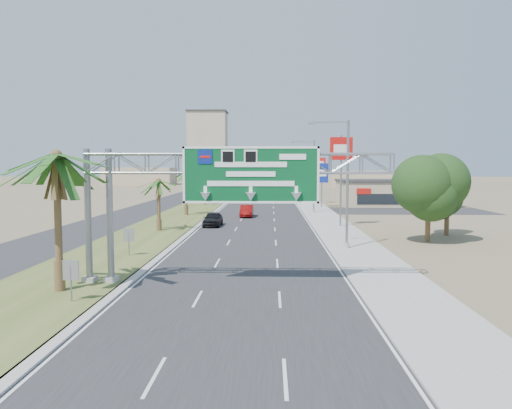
{
  "coord_description": "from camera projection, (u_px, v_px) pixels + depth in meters",
  "views": [
    {
      "loc": [
        1.54,
        -16.74,
        6.45
      ],
      "look_at": [
        0.69,
        12.6,
        4.2
      ],
      "focal_mm": 35.0,
      "sensor_mm": 36.0,
      "label": 1
    }
  ],
  "objects": [
    {
      "name": "ground",
      "position": [
        226.0,
        353.0,
        17.23
      ],
      "size": [
        600.0,
        600.0,
        0.0
      ],
      "primitive_type": "plane",
      "color": "#8C7A59",
      "rests_on": "ground"
    },
    {
      "name": "road",
      "position": [
        264.0,
        192.0,
        126.86
      ],
      "size": [
        12.0,
        300.0,
        0.02
      ],
      "primitive_type": "cube",
      "color": "#28282B",
      "rests_on": "ground"
    },
    {
      "name": "sidewalk_right",
      "position": [
        298.0,
        192.0,
        126.61
      ],
      "size": [
        4.0,
        300.0,
        0.1
      ],
      "primitive_type": "cube",
      "color": "#9E9B93",
      "rests_on": "ground"
    },
    {
      "name": "median_grass",
      "position": [
        225.0,
        191.0,
        127.14
      ],
      "size": [
        7.0,
        300.0,
        0.12
      ],
      "primitive_type": "cube",
      "color": "#495A27",
      "rests_on": "ground"
    },
    {
      "name": "opposing_road",
      "position": [
        198.0,
        192.0,
        127.35
      ],
      "size": [
        8.0,
        300.0,
        0.02
      ],
      "primitive_type": "cube",
      "color": "#28282B",
      "rests_on": "ground"
    },
    {
      "name": "sign_gantry",
      "position": [
        222.0,
        174.0,
        26.69
      ],
      "size": [
        16.75,
        1.24,
        7.5
      ],
      "color": "gray",
      "rests_on": "ground"
    },
    {
      "name": "palm_near",
      "position": [
        56.0,
        157.0,
        24.94
      ],
      "size": [
        5.7,
        5.7,
        8.35
      ],
      "color": "brown",
      "rests_on": "ground"
    },
    {
      "name": "palm_row_b",
      "position": [
        158.0,
        182.0,
        49.02
      ],
      "size": [
        3.99,
        3.99,
        5.95
      ],
      "color": "brown",
      "rests_on": "ground"
    },
    {
      "name": "palm_row_c",
      "position": [
        186.0,
        172.0,
        64.91
      ],
      "size": [
        3.99,
        3.99,
        6.75
      ],
      "color": "brown",
      "rests_on": "ground"
    },
    {
      "name": "palm_row_d",
      "position": [
        204.0,
        179.0,
        82.94
      ],
      "size": [
        3.99,
        3.99,
        5.45
      ],
      "color": "brown",
      "rests_on": "ground"
    },
    {
      "name": "palm_row_e",
      "position": [
        217.0,
        173.0,
        101.83
      ],
      "size": [
        3.99,
        3.99,
        6.15
      ],
      "color": "brown",
      "rests_on": "ground"
    },
    {
      "name": "palm_row_f",
      "position": [
        227.0,
        173.0,
        126.77
      ],
      "size": [
        3.99,
        3.99,
        5.75
      ],
      "color": "brown",
      "rests_on": "ground"
    },
    {
      "name": "streetlight_near",
      "position": [
        345.0,
        189.0,
        38.58
      ],
      "size": [
        3.27,
        0.44,
        10.0
      ],
      "color": "gray",
      "rests_on": "ground"
    },
    {
      "name": "streetlight_mid",
      "position": [
        312.0,
        179.0,
        68.48
      ],
      "size": [
        3.27,
        0.44,
        10.0
      ],
      "color": "gray",
      "rests_on": "ground"
    },
    {
      "name": "streetlight_far",
      "position": [
        298.0,
        175.0,
        104.36
      ],
      "size": [
        3.27,
        0.44,
        10.0
      ],
      "color": "gray",
      "rests_on": "ground"
    },
    {
      "name": "signal_mast",
      "position": [
        291.0,
        175.0,
        88.44
      ],
      "size": [
        10.28,
        0.71,
        8.0
      ],
      "color": "gray",
      "rests_on": "ground"
    },
    {
      "name": "store_building",
      "position": [
        394.0,
        193.0,
        82.21
      ],
      "size": [
        18.0,
        10.0,
        4.0
      ],
      "primitive_type": "cube",
      "color": "tan",
      "rests_on": "ground"
    },
    {
      "name": "oak_near",
      "position": [
        429.0,
        189.0,
        42.36
      ],
      "size": [
        4.5,
        4.5,
        6.8
      ],
      "color": "brown",
      "rests_on": "ground"
    },
    {
      "name": "oak_far",
      "position": [
        447.0,
        195.0,
        46.31
      ],
      "size": [
        3.5,
        3.5,
        5.6
      ],
      "color": "brown",
      "rests_on": "ground"
    },
    {
      "name": "median_signback_a",
      "position": [
        71.0,
        273.0,
        23.32
      ],
      "size": [
        0.75,
        0.08,
        2.08
      ],
      "color": "gray",
      "rests_on": "ground"
    },
    {
      "name": "median_signback_b",
      "position": [
        129.0,
        237.0,
        35.3
      ],
      "size": [
        0.75,
        0.08,
        2.08
      ],
      "color": "gray",
      "rests_on": "ground"
    },
    {
      "name": "tower_distant",
      "position": [
        208.0,
        146.0,
        265.98
      ],
      "size": [
        20.0,
        16.0,
        35.0
      ],
      "primitive_type": "cube",
      "color": "tan",
      "rests_on": "ground"
    },
    {
      "name": "building_distant_left",
      "position": [
        140.0,
        176.0,
        177.76
      ],
      "size": [
        24.0,
        14.0,
        6.0
      ],
      "primitive_type": "cube",
      "color": "tan",
      "rests_on": "ground"
    },
    {
      "name": "building_distant_right",
      "position": [
        362.0,
        179.0,
        155.7
      ],
      "size": [
        20.0,
        12.0,
        5.0
      ],
      "primitive_type": "cube",
      "color": "tan",
      "rests_on": "ground"
    },
    {
      "name": "car_left_lane",
      "position": [
        213.0,
        219.0,
        53.72
      ],
      "size": [
        2.0,
        4.59,
        1.54
      ],
      "primitive_type": "imported",
      "rotation": [
        0.0,
        0.0,
        -0.04
      ],
      "color": "black",
      "rests_on": "ground"
    },
    {
      "name": "car_mid_lane",
      "position": [
        247.0,
        211.0,
        63.67
      ],
      "size": [
        1.61,
        4.56,
        1.5
      ],
      "primitive_type": "imported",
      "rotation": [
        0.0,
        0.0,
        -0.01
      ],
      "color": "maroon",
      "rests_on": "ground"
    },
    {
      "name": "car_right_lane",
      "position": [
        284.0,
        198.0,
        92.22
      ],
      "size": [
        2.71,
        4.89,
        1.29
      ],
      "primitive_type": "imported",
      "rotation": [
        0.0,
        0.0,
        -0.12
      ],
      "color": "gray",
      "rests_on": "ground"
    },
    {
      "name": "car_far",
      "position": [
        241.0,
        197.0,
        92.48
      ],
      "size": [
        2.92,
        5.9,
        1.65
      ],
      "primitive_type": "imported",
      "rotation": [
        0.0,
        0.0,
        0.11
      ],
      "color": "black",
      "rests_on": "ground"
    },
    {
      "name": "pole_sign_red_near",
      "position": [
        341.0,
        154.0,
        52.57
      ],
      "size": [
        2.42,
        0.59,
        9.72
      ],
      "color": "gray",
      "rests_on": "ground"
    },
    {
      "name": "pole_sign_blue",
      "position": [
        322.0,
        175.0,
        78.1
      ],
      "size": [
        2.02,
        0.65,
        7.11
      ],
      "color": "gray",
      "rests_on": "ground"
    },
    {
      "name": "pole_sign_red_far",
      "position": [
        319.0,
        167.0,
        85.79
      ],
      "size": [
        2.21,
        0.83,
        8.13
      ],
      "color": "gray",
      "rests_on": "ground"
    }
  ]
}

